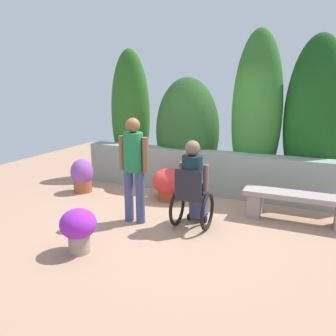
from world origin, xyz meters
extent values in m
plane|color=tan|center=(0.00, 0.00, 0.00)|extent=(11.42, 11.42, 0.00)
cube|color=gray|center=(0.00, 1.54, 0.42)|extent=(5.09, 0.38, 0.84)
ellipsoid|color=#2B6221|center=(-1.98, 2.15, 1.44)|extent=(0.94, 0.65, 2.87)
ellipsoid|color=#275121|center=(-0.53, 1.98, 1.13)|extent=(1.37, 0.96, 2.25)
ellipsoid|color=#317029|center=(0.88, 1.99, 1.55)|extent=(0.95, 0.67, 3.11)
ellipsoid|color=#184D19|center=(1.91, 2.09, 1.49)|extent=(1.09, 0.77, 2.98)
cube|color=gray|center=(1.16, 0.69, 0.19)|extent=(0.20, 0.33, 0.38)
cube|color=gray|center=(1.80, 0.69, 0.42)|extent=(1.65, 0.39, 0.08)
cube|color=black|center=(0.37, -0.16, 0.50)|extent=(0.40, 0.40, 0.06)
cube|color=black|center=(0.37, -0.34, 0.73)|extent=(0.40, 0.04, 0.40)
cube|color=black|center=(0.37, 0.16, 0.10)|extent=(0.28, 0.12, 0.03)
torus|color=black|center=(0.13, -0.16, 0.28)|extent=(0.05, 0.56, 0.56)
torus|color=black|center=(0.61, -0.16, 0.28)|extent=(0.05, 0.56, 0.56)
cylinder|color=black|center=(0.23, 0.09, 0.05)|extent=(0.03, 0.10, 0.10)
cylinder|color=black|center=(0.51, 0.09, 0.05)|extent=(0.03, 0.10, 0.10)
cube|color=#3F4875|center=(0.37, -0.06, 0.61)|extent=(0.30, 0.40, 0.16)
cube|color=#3F4875|center=(0.37, 0.14, 0.27)|extent=(0.26, 0.14, 0.43)
cylinder|color=#112730|center=(0.37, -0.18, 0.86)|extent=(0.30, 0.30, 0.50)
cylinder|color=brown|center=(0.18, -0.12, 0.78)|extent=(0.08, 0.08, 0.40)
cylinder|color=brown|center=(0.56, -0.12, 0.78)|extent=(0.08, 0.08, 0.40)
sphere|color=brown|center=(0.37, -0.18, 1.22)|extent=(0.22, 0.22, 0.22)
cylinder|color=#424776|center=(-0.62, -0.32, 0.41)|extent=(0.14, 0.14, 0.83)
cylinder|color=#424776|center=(-0.42, -0.32, 0.41)|extent=(0.14, 0.14, 0.83)
cylinder|color=#207442|center=(-0.52, -0.32, 1.12)|extent=(0.30, 0.30, 0.58)
cylinder|color=brown|center=(-0.72, -0.32, 1.09)|extent=(0.09, 0.09, 0.52)
cylinder|color=brown|center=(-0.32, -0.32, 1.09)|extent=(0.09, 0.09, 0.52)
sphere|color=brown|center=(-0.52, -0.32, 1.52)|extent=(0.22, 0.22, 0.22)
cylinder|color=#A54822|center=(-0.46, 0.86, 0.11)|extent=(0.40, 0.40, 0.23)
ellipsoid|color=#1F6A15|center=(-0.46, 0.86, 0.29)|extent=(0.44, 0.44, 0.16)
ellipsoid|color=red|center=(-0.46, 0.86, 0.36)|extent=(0.61, 0.61, 0.47)
cylinder|color=#A14D31|center=(-2.23, 0.60, 0.13)|extent=(0.36, 0.36, 0.26)
ellipsoid|color=#2B5B2E|center=(-2.23, 0.60, 0.33)|extent=(0.39, 0.39, 0.18)
ellipsoid|color=purple|center=(-2.23, 0.60, 0.41)|extent=(0.45, 0.45, 0.53)
cylinder|color=gray|center=(-0.68, -1.48, 0.14)|extent=(0.28, 0.28, 0.28)
ellipsoid|color=#1B4D10|center=(-0.68, -1.48, 0.33)|extent=(0.30, 0.30, 0.14)
ellipsoid|color=purple|center=(-0.68, -1.48, 0.39)|extent=(0.47, 0.47, 0.39)
camera|label=1|loc=(1.98, -4.71, 2.11)|focal=36.51mm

